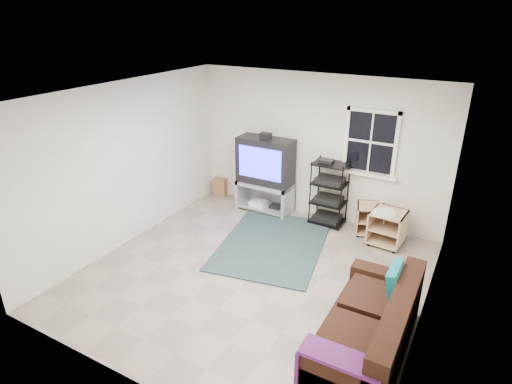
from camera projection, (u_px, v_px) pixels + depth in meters
The scene contains 8 objects.
room at pixel (370, 147), 7.06m from camera, with size 4.60×4.62×4.60m.
tv_unit at pixel (266, 169), 7.93m from camera, with size 1.04×0.52×1.53m.
av_rack at pixel (329, 197), 7.54m from camera, with size 0.59×0.43×1.19m.
side_table_left at pixel (370, 218), 7.32m from camera, with size 0.56×0.56×0.52m.
side_table_right at pixel (388, 225), 6.95m from camera, with size 0.56×0.57×0.61m.
sofa at pixel (369, 331), 4.70m from camera, with size 0.85×1.92×0.88m.
shag_rug at pixel (272, 244), 7.02m from camera, with size 1.59×2.19×0.03m, color #311E16.
paper_bag at pixel (220, 187), 8.81m from camera, with size 0.26×0.17×0.38m, color #966B43.
Camera 1 is at (2.60, -4.58, 3.57)m, focal length 30.00 mm.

